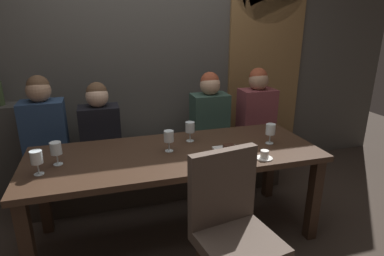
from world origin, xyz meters
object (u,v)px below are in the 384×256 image
at_px(chair_near_side, 231,222).
at_px(dessert_plate, 228,149).
at_px(wine_glass_end_left, 37,158).
at_px(diner_bearded, 100,124).
at_px(espresso_cup, 264,155).
at_px(diner_redhead, 44,125).
at_px(banquette_bench, 160,172).
at_px(wine_glass_far_left, 270,130).
at_px(dining_table, 176,162).
at_px(wine_glass_near_right, 56,149).
at_px(wine_glass_near_left, 169,137).
at_px(diner_near_end, 257,108).
at_px(diner_far_end, 210,112).
at_px(wine_glass_end_right, 190,128).

distance_m(chair_near_side, dessert_plate, 0.69).
height_order(chair_near_side, dessert_plate, chair_near_side).
distance_m(chair_near_side, wine_glass_end_left, 1.29).
relative_size(diner_bearded, espresso_cup, 6.02).
bearing_deg(diner_redhead, banquette_bench, 0.67).
bearing_deg(wine_glass_far_left, dining_table, 176.40).
bearing_deg(wine_glass_end_left, wine_glass_near_right, 50.22).
relative_size(dining_table, wine_glass_near_left, 13.41).
bearing_deg(banquette_bench, espresso_cup, -59.98).
relative_size(wine_glass_near_left, dessert_plate, 0.86).
distance_m(diner_near_end, espresso_cup, 1.13).
bearing_deg(dessert_plate, banquette_bench, 116.08).
relative_size(chair_near_side, wine_glass_end_left, 5.98).
relative_size(wine_glass_near_left, wine_glass_far_left, 1.00).
relative_size(diner_redhead, wine_glass_end_left, 4.94).
xyz_separation_m(diner_redhead, diner_near_end, (2.05, 0.03, -0.01)).
relative_size(banquette_bench, diner_far_end, 3.26).
bearing_deg(chair_near_side, dessert_plate, 69.68).
relative_size(wine_glass_end_right, wine_glass_near_right, 1.00).
xyz_separation_m(diner_near_end, wine_glass_far_left, (-0.27, -0.76, 0.03)).
xyz_separation_m(banquette_bench, diner_near_end, (1.05, 0.01, 0.59)).
xyz_separation_m(diner_bearded, wine_glass_far_left, (1.31, -0.77, 0.06)).
height_order(wine_glass_near_left, wine_glass_far_left, same).
height_order(banquette_bench, wine_glass_near_right, wine_glass_near_right).
bearing_deg(espresso_cup, wine_glass_far_left, 54.13).
height_order(diner_redhead, wine_glass_near_left, diner_redhead).
bearing_deg(wine_glass_end_right, diner_redhead, 156.79).
height_order(diner_far_end, wine_glass_far_left, diner_far_end).
height_order(diner_far_end, wine_glass_near_left, diner_far_end).
relative_size(diner_near_end, wine_glass_end_left, 4.79).
height_order(banquette_bench, diner_redhead, diner_redhead).
xyz_separation_m(banquette_bench, diner_far_end, (0.53, 0.02, 0.58)).
bearing_deg(diner_bearded, espresso_cup, -42.63).
bearing_deg(diner_far_end, wine_glass_far_left, -72.26).
xyz_separation_m(wine_glass_far_left, wine_glass_end_left, (-1.72, -0.07, 0.00)).
height_order(banquette_bench, diner_far_end, diner_far_end).
relative_size(banquette_bench, wine_glass_near_left, 15.24).
distance_m(wine_glass_near_right, espresso_cup, 1.46).
relative_size(wine_glass_end_left, espresso_cup, 1.37).
distance_m(wine_glass_near_right, dessert_plate, 1.24).
xyz_separation_m(dining_table, wine_glass_near_left, (-0.04, 0.02, 0.20)).
bearing_deg(wine_glass_far_left, diner_far_end, 107.74).
bearing_deg(dessert_plate, diner_redhead, 150.54).
bearing_deg(chair_near_side, wine_glass_end_right, 89.48).
xyz_separation_m(wine_glass_end_left, espresso_cup, (1.53, -0.19, -0.09)).
bearing_deg(chair_near_side, wine_glass_far_left, 47.65).
relative_size(diner_bearded, dessert_plate, 3.80).
bearing_deg(banquette_bench, wine_glass_end_right, -71.82).
height_order(dining_table, chair_near_side, chair_near_side).
distance_m(wine_glass_end_right, wine_glass_near_left, 0.27).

